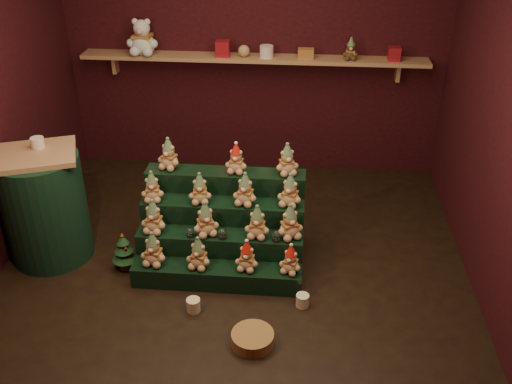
# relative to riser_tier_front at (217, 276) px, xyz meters

# --- Properties ---
(ground) EXTENTS (4.00, 4.00, 0.00)m
(ground) POSITION_rel_riser_tier_front_xyz_m (0.11, 0.21, -0.09)
(ground) COLOR black
(ground) RESTS_ON ground
(back_wall) EXTENTS (4.00, 0.10, 2.80)m
(back_wall) POSITION_rel_riser_tier_front_xyz_m (0.11, 2.26, 1.31)
(back_wall) COLOR black
(back_wall) RESTS_ON ground
(front_wall) EXTENTS (4.00, 0.10, 2.80)m
(front_wall) POSITION_rel_riser_tier_front_xyz_m (0.11, -1.84, 1.31)
(front_wall) COLOR black
(front_wall) RESTS_ON ground
(back_shelf) EXTENTS (3.60, 0.26, 0.24)m
(back_shelf) POSITION_rel_riser_tier_front_xyz_m (0.11, 2.09, 1.20)
(back_shelf) COLOR #A97D54
(back_shelf) RESTS_ON ground
(riser_tier_front) EXTENTS (1.40, 0.22, 0.18)m
(riser_tier_front) POSITION_rel_riser_tier_front_xyz_m (0.00, 0.00, 0.00)
(riser_tier_front) COLOR black
(riser_tier_front) RESTS_ON ground
(riser_tier_midfront) EXTENTS (1.40, 0.22, 0.36)m
(riser_tier_midfront) POSITION_rel_riser_tier_front_xyz_m (0.00, 0.22, 0.09)
(riser_tier_midfront) COLOR black
(riser_tier_midfront) RESTS_ON ground
(riser_tier_midback) EXTENTS (1.40, 0.22, 0.54)m
(riser_tier_midback) POSITION_rel_riser_tier_front_xyz_m (0.00, 0.44, 0.18)
(riser_tier_midback) COLOR black
(riser_tier_midback) RESTS_ON ground
(riser_tier_back) EXTENTS (1.40, 0.22, 0.72)m
(riser_tier_back) POSITION_rel_riser_tier_front_xyz_m (0.00, 0.66, 0.27)
(riser_tier_back) COLOR black
(riser_tier_back) RESTS_ON ground
(teddy_0) EXTENTS (0.24, 0.22, 0.30)m
(teddy_0) POSITION_rel_riser_tier_front_xyz_m (-0.52, 0.01, 0.24)
(teddy_0) COLOR tan
(teddy_0) RESTS_ON riser_tier_front
(teddy_1) EXTENTS (0.23, 0.22, 0.28)m
(teddy_1) POSITION_rel_riser_tier_front_xyz_m (-0.14, -0.01, 0.23)
(teddy_1) COLOR tan
(teddy_1) RESTS_ON riser_tier_front
(teddy_2) EXTENTS (0.21, 0.20, 0.26)m
(teddy_2) POSITION_rel_riser_tier_front_xyz_m (0.25, 0.00, 0.22)
(teddy_2) COLOR tan
(teddy_2) RESTS_ON riser_tier_front
(teddy_3) EXTENTS (0.23, 0.21, 0.25)m
(teddy_3) POSITION_rel_riser_tier_front_xyz_m (0.61, -0.01, 0.22)
(teddy_3) COLOR tan
(teddy_3) RESTS_ON riser_tier_front
(teddy_4) EXTENTS (0.24, 0.22, 0.30)m
(teddy_4) POSITION_rel_riser_tier_front_xyz_m (-0.55, 0.21, 0.42)
(teddy_4) COLOR tan
(teddy_4) RESTS_ON riser_tier_midfront
(teddy_5) EXTENTS (0.28, 0.27, 0.30)m
(teddy_5) POSITION_rel_riser_tier_front_xyz_m (-0.11, 0.21, 0.42)
(teddy_5) COLOR tan
(teddy_5) RESTS_ON riser_tier_midfront
(teddy_6) EXTENTS (0.22, 0.20, 0.29)m
(teddy_6) POSITION_rel_riser_tier_front_xyz_m (0.32, 0.21, 0.41)
(teddy_6) COLOR tan
(teddy_6) RESTS_ON riser_tier_midfront
(teddy_7) EXTENTS (0.28, 0.27, 0.30)m
(teddy_7) POSITION_rel_riser_tier_front_xyz_m (0.58, 0.23, 0.42)
(teddy_7) COLOR tan
(teddy_7) RESTS_ON riser_tier_midfront
(teddy_8) EXTENTS (0.21, 0.19, 0.27)m
(teddy_8) POSITION_rel_riser_tier_front_xyz_m (-0.60, 0.42, 0.58)
(teddy_8) COLOR tan
(teddy_8) RESTS_ON riser_tier_midback
(teddy_9) EXTENTS (0.21, 0.19, 0.27)m
(teddy_9) POSITION_rel_riser_tier_front_xyz_m (-0.19, 0.42, 0.59)
(teddy_9) COLOR tan
(teddy_9) RESTS_ON riser_tier_midback
(teddy_10) EXTENTS (0.24, 0.23, 0.29)m
(teddy_10) POSITION_rel_riser_tier_front_xyz_m (0.20, 0.43, 0.59)
(teddy_10) COLOR tan
(teddy_10) RESTS_ON riser_tier_midback
(teddy_11) EXTENTS (0.26, 0.24, 0.29)m
(teddy_11) POSITION_rel_riser_tier_front_xyz_m (0.57, 0.44, 0.60)
(teddy_11) COLOR tan
(teddy_11) RESTS_ON riser_tier_midback
(teddy_12) EXTENTS (0.25, 0.24, 0.28)m
(teddy_12) POSITION_rel_riser_tier_front_xyz_m (-0.50, 0.68, 0.77)
(teddy_12) COLOR tan
(teddy_12) RESTS_ON riser_tier_back
(teddy_13) EXTENTS (0.21, 0.19, 0.27)m
(teddy_13) POSITION_rel_riser_tier_front_xyz_m (0.10, 0.66, 0.76)
(teddy_13) COLOR tan
(teddy_13) RESTS_ON riser_tier_back
(teddy_14) EXTENTS (0.25, 0.24, 0.28)m
(teddy_14) POSITION_rel_riser_tier_front_xyz_m (0.53, 0.67, 0.77)
(teddy_14) COLOR tan
(teddy_14) RESTS_ON riser_tier_back
(snow_globe_a) EXTENTS (0.06, 0.06, 0.08)m
(snow_globe_a) POSITION_rel_riser_tier_front_xyz_m (-0.23, 0.16, 0.31)
(snow_globe_a) COLOR black
(snow_globe_a) RESTS_ON riser_tier_midfront
(snow_globe_b) EXTENTS (0.07, 0.07, 0.09)m
(snow_globe_b) POSITION_rel_riser_tier_front_xyz_m (0.03, 0.16, 0.32)
(snow_globe_b) COLOR black
(snow_globe_b) RESTS_ON riser_tier_midfront
(snow_globe_c) EXTENTS (0.07, 0.07, 0.09)m
(snow_globe_c) POSITION_rel_riser_tier_front_xyz_m (0.48, 0.16, 0.32)
(snow_globe_c) COLOR black
(snow_globe_c) RESTS_ON riser_tier_midfront
(side_table) EXTENTS (0.81, 0.74, 1.01)m
(side_table) POSITION_rel_riser_tier_front_xyz_m (-1.52, 0.31, 0.41)
(side_table) COLOR #A97D54
(side_table) RESTS_ON ground
(table_ornament) EXTENTS (0.11, 0.11, 0.09)m
(table_ornament) POSITION_rel_riser_tier_front_xyz_m (-1.52, 0.41, 0.96)
(table_ornament) COLOR beige
(table_ornament) RESTS_ON side_table
(mini_christmas_tree) EXTENTS (0.22, 0.22, 0.37)m
(mini_christmas_tree) POSITION_rel_riser_tier_front_xyz_m (-0.82, 0.15, 0.09)
(mini_christmas_tree) COLOR #4D371B
(mini_christmas_tree) RESTS_ON ground
(mug_left) EXTENTS (0.11, 0.11, 0.11)m
(mug_left) POSITION_rel_riser_tier_front_xyz_m (-0.14, -0.33, -0.04)
(mug_left) COLOR beige
(mug_left) RESTS_ON ground
(mug_right) EXTENTS (0.11, 0.11, 0.11)m
(mug_right) POSITION_rel_riser_tier_front_xyz_m (0.71, -0.20, -0.04)
(mug_right) COLOR beige
(mug_right) RESTS_ON ground
(wicker_basket) EXTENTS (0.38, 0.38, 0.10)m
(wicker_basket) POSITION_rel_riser_tier_front_xyz_m (0.36, -0.65, -0.04)
(wicker_basket) COLOR #9F7A40
(wicker_basket) RESTS_ON ground
(white_bear) EXTENTS (0.34, 0.31, 0.46)m
(white_bear) POSITION_rel_riser_tier_front_xyz_m (-1.03, 2.05, 1.46)
(white_bear) COLOR silver
(white_bear) RESTS_ON back_shelf
(brown_bear) EXTENTS (0.16, 0.14, 0.22)m
(brown_bear) POSITION_rel_riser_tier_front_xyz_m (1.10, 2.05, 1.34)
(brown_bear) COLOR #472F17
(brown_bear) RESTS_ON back_shelf
(gift_tin_red_a) EXTENTS (0.14, 0.14, 0.16)m
(gift_tin_red_a) POSITION_rel_riser_tier_front_xyz_m (-0.20, 2.06, 1.31)
(gift_tin_red_a) COLOR #A41923
(gift_tin_red_a) RESTS_ON back_shelf
(gift_tin_cream) EXTENTS (0.14, 0.14, 0.12)m
(gift_tin_cream) POSITION_rel_riser_tier_front_xyz_m (0.25, 2.06, 1.29)
(gift_tin_cream) COLOR beige
(gift_tin_cream) RESTS_ON back_shelf
(gift_tin_red_b) EXTENTS (0.12, 0.12, 0.14)m
(gift_tin_red_b) POSITION_rel_riser_tier_front_xyz_m (1.54, 2.06, 1.30)
(gift_tin_red_b) COLOR #A41923
(gift_tin_red_b) RESTS_ON back_shelf
(shelf_plush_ball) EXTENTS (0.12, 0.12, 0.12)m
(shelf_plush_ball) POSITION_rel_riser_tier_front_xyz_m (0.02, 2.06, 1.29)
(shelf_plush_ball) COLOR tan
(shelf_plush_ball) RESTS_ON back_shelf
(scarf_gift_box) EXTENTS (0.16, 0.10, 0.10)m
(scarf_gift_box) POSITION_rel_riser_tier_front_xyz_m (0.66, 2.06, 1.28)
(scarf_gift_box) COLOR #D0501D
(scarf_gift_box) RESTS_ON back_shelf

